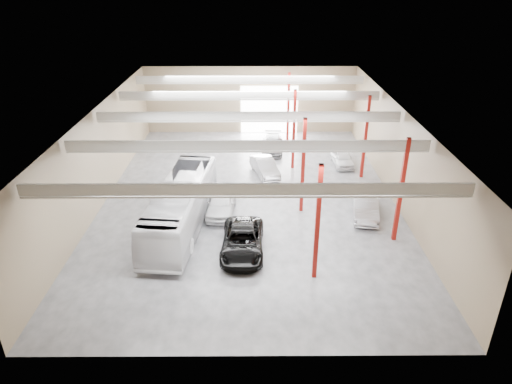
{
  "coord_description": "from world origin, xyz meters",
  "views": [
    {
      "loc": [
        0.34,
        -31.43,
        15.92
      ],
      "look_at": [
        0.5,
        -3.41,
        2.2
      ],
      "focal_mm": 32.0,
      "sensor_mm": 36.0,
      "label": 1
    }
  ],
  "objects_px": {
    "car_right_near": "(365,205)",
    "car_row_b": "(265,167)",
    "black_sedan": "(243,241)",
    "car_row_a": "(221,202)",
    "car_right_far": "(342,158)",
    "coach_bus": "(181,205)",
    "car_row_c": "(273,144)"
  },
  "relations": [
    {
      "from": "black_sedan",
      "to": "car_row_a",
      "type": "relative_size",
      "value": 1.18
    },
    {
      "from": "coach_bus",
      "to": "black_sedan",
      "type": "relative_size",
      "value": 2.15
    },
    {
      "from": "coach_bus",
      "to": "car_row_a",
      "type": "relative_size",
      "value": 2.53
    },
    {
      "from": "black_sedan",
      "to": "car_right_far",
      "type": "bearing_deg",
      "value": 59.85
    },
    {
      "from": "coach_bus",
      "to": "car_row_a",
      "type": "bearing_deg",
      "value": 45.0
    },
    {
      "from": "car_row_a",
      "to": "car_row_c",
      "type": "xyz_separation_m",
      "value": [
        4.18,
        12.35,
        -0.11
      ]
    },
    {
      "from": "coach_bus",
      "to": "car_row_b",
      "type": "xyz_separation_m",
      "value": [
        5.83,
        8.81,
        -0.94
      ]
    },
    {
      "from": "car_row_b",
      "to": "car_right_far",
      "type": "height_order",
      "value": "car_row_b"
    },
    {
      "from": "car_row_a",
      "to": "car_row_c",
      "type": "bearing_deg",
      "value": 74.43
    },
    {
      "from": "coach_bus",
      "to": "car_row_b",
      "type": "bearing_deg",
      "value": 62.03
    },
    {
      "from": "car_row_a",
      "to": "car_right_far",
      "type": "relative_size",
      "value": 1.21
    },
    {
      "from": "car_right_near",
      "to": "car_row_b",
      "type": "bearing_deg",
      "value": 143.24
    },
    {
      "from": "car_row_c",
      "to": "car_right_far",
      "type": "distance_m",
      "value": 7.03
    },
    {
      "from": "car_right_near",
      "to": "car_right_far",
      "type": "relative_size",
      "value": 1.22
    },
    {
      "from": "car_row_a",
      "to": "car_right_far",
      "type": "height_order",
      "value": "car_row_a"
    },
    {
      "from": "car_row_c",
      "to": "car_right_near",
      "type": "relative_size",
      "value": 1.01
    },
    {
      "from": "car_right_far",
      "to": "black_sedan",
      "type": "bearing_deg",
      "value": -125.58
    },
    {
      "from": "black_sedan",
      "to": "car_right_near",
      "type": "bearing_deg",
      "value": 29.79
    },
    {
      "from": "coach_bus",
      "to": "car_right_far",
      "type": "xyz_separation_m",
      "value": [
        12.84,
        10.99,
        -1.0
      ]
    },
    {
      "from": "black_sedan",
      "to": "car_row_b",
      "type": "height_order",
      "value": "black_sedan"
    },
    {
      "from": "coach_bus",
      "to": "car_right_near",
      "type": "distance_m",
      "value": 12.97
    },
    {
      "from": "car_row_a",
      "to": "coach_bus",
      "type": "bearing_deg",
      "value": -137.4
    },
    {
      "from": "car_row_a",
      "to": "car_row_b",
      "type": "height_order",
      "value": "car_row_a"
    },
    {
      "from": "car_row_b",
      "to": "car_row_c",
      "type": "bearing_deg",
      "value": 64.71
    },
    {
      "from": "car_right_near",
      "to": "car_row_a",
      "type": "bearing_deg",
      "value": -173.75
    },
    {
      "from": "car_row_b",
      "to": "car_row_c",
      "type": "relative_size",
      "value": 0.92
    },
    {
      "from": "car_row_b",
      "to": "car_right_near",
      "type": "xyz_separation_m",
      "value": [
        7.01,
        -7.24,
        0.06
      ]
    },
    {
      "from": "coach_bus",
      "to": "car_row_a",
      "type": "xyz_separation_m",
      "value": [
        2.54,
        2.09,
        -0.86
      ]
    },
    {
      "from": "car_row_a",
      "to": "car_right_near",
      "type": "height_order",
      "value": "car_row_a"
    },
    {
      "from": "black_sedan",
      "to": "car_row_c",
      "type": "xyz_separation_m",
      "value": [
        2.53,
        17.55,
        -0.08
      ]
    },
    {
      "from": "coach_bus",
      "to": "car_row_b",
      "type": "relative_size",
      "value": 2.71
    },
    {
      "from": "car_row_a",
      "to": "car_right_near",
      "type": "bearing_deg",
      "value": 0.21
    }
  ]
}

